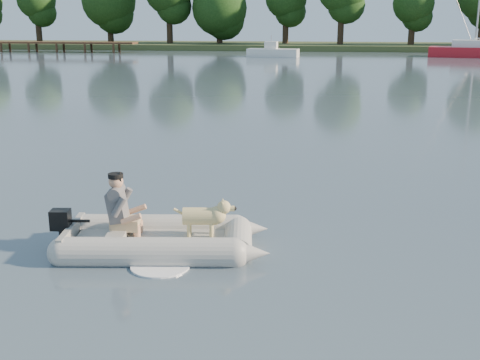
# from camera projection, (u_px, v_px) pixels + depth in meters

# --- Properties ---
(water) EXTENTS (160.00, 160.00, 0.00)m
(water) POSITION_uv_depth(u_px,v_px,m) (201.00, 254.00, 9.04)
(water) COLOR slate
(water) RESTS_ON ground
(shore_bank) EXTENTS (160.00, 12.00, 0.70)m
(shore_bank) POSITION_uv_depth(u_px,v_px,m) (307.00, 47.00, 68.30)
(shore_bank) COLOR #47512D
(shore_bank) RESTS_ON water
(dock) EXTENTS (18.00, 2.00, 1.04)m
(dock) POSITION_uv_depth(u_px,v_px,m) (51.00, 47.00, 61.96)
(dock) COLOR #4C331E
(dock) RESTS_ON water
(dinghy) EXTENTS (4.58, 3.37, 1.28)m
(dinghy) POSITION_uv_depth(u_px,v_px,m) (161.00, 216.00, 9.08)
(dinghy) COLOR #A3A39E
(dinghy) RESTS_ON water
(man) EXTENTS (0.73, 0.65, 0.99)m
(man) POSITION_uv_depth(u_px,v_px,m) (118.00, 204.00, 9.08)
(man) COLOR #57585C
(man) RESTS_ON dinghy
(dog) EXTENTS (0.89, 0.40, 0.57)m
(dog) POSITION_uv_depth(u_px,v_px,m) (200.00, 219.00, 9.13)
(dog) COLOR #CCBB75
(dog) RESTS_ON dinghy
(outboard_motor) EXTENTS (0.41, 0.31, 0.72)m
(outboard_motor) POSITION_uv_depth(u_px,v_px,m) (62.00, 231.00, 9.16)
(outboard_motor) COLOR black
(outboard_motor) RESTS_ON dinghy
(motorboat) EXTENTS (4.91, 2.35, 2.00)m
(motorboat) POSITION_uv_depth(u_px,v_px,m) (273.00, 47.00, 54.00)
(motorboat) COLOR white
(motorboat) RESTS_ON water
(sailboat) EXTENTS (9.23, 4.67, 12.18)m
(sailboat) POSITION_uv_depth(u_px,v_px,m) (480.00, 51.00, 53.61)
(sailboat) COLOR #B4141E
(sailboat) RESTS_ON water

